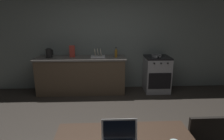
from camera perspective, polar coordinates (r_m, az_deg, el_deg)
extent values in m
cube|color=slate|center=(5.02, 1.74, 9.65)|extent=(6.40, 0.10, 2.67)
cube|color=#4C3D2D|center=(4.87, -8.96, -1.64)|extent=(2.10, 0.60, 0.85)
cube|color=#66605B|center=(4.76, -9.18, 3.49)|extent=(2.16, 0.64, 0.04)
cube|color=gray|center=(5.02, 12.93, -1.32)|extent=(0.60, 0.60, 0.85)
cube|color=black|center=(4.92, 13.23, 3.66)|extent=(0.60, 0.60, 0.04)
cube|color=black|center=(4.76, 13.84, -3.17)|extent=(0.54, 0.01, 0.39)
cylinder|color=black|center=(4.59, 12.30, 1.89)|extent=(0.04, 0.02, 0.04)
cylinder|color=black|center=(4.64, 14.21, 1.90)|extent=(0.04, 0.02, 0.04)
cylinder|color=black|center=(4.69, 16.09, 1.90)|extent=(0.04, 0.02, 0.04)
cube|color=black|center=(2.29, 25.95, -17.04)|extent=(0.38, 0.04, 0.42)
cube|color=silver|center=(1.81, 2.17, -17.30)|extent=(0.32, 0.05, 0.21)
cube|color=black|center=(1.81, 2.19, -17.41)|extent=(0.29, 0.04, 0.18)
cylinder|color=black|center=(4.89, -17.92, 3.63)|extent=(0.15, 0.15, 0.02)
cylinder|color=black|center=(4.88, -18.02, 4.81)|extent=(0.15, 0.15, 0.19)
cylinder|color=black|center=(4.86, -18.11, 5.98)|extent=(0.09, 0.09, 0.02)
cube|color=black|center=(4.85, -17.02, 4.95)|extent=(0.02, 0.02, 0.13)
cylinder|color=#8C601E|center=(4.67, 1.17, 4.72)|extent=(0.07, 0.07, 0.16)
cone|color=#8C601E|center=(4.65, 1.18, 6.06)|extent=(0.07, 0.07, 0.06)
cylinder|color=black|center=(4.64, 1.18, 6.55)|extent=(0.03, 0.03, 0.02)
cylinder|color=gray|center=(4.88, 12.94, 3.91)|extent=(0.23, 0.23, 0.01)
torus|color=gray|center=(4.88, 12.96, 4.27)|extent=(0.25, 0.25, 0.02)
cylinder|color=black|center=(4.69, 13.61, 3.58)|extent=(0.02, 0.18, 0.02)
cube|color=#B2382D|center=(4.78, -11.61, 5.38)|extent=(0.13, 0.05, 0.28)
cube|color=silver|center=(4.72, -4.13, 4.00)|extent=(0.34, 0.26, 0.03)
cylinder|color=beige|center=(4.71, -5.01, 5.24)|extent=(0.04, 0.18, 0.18)
cylinder|color=beige|center=(4.70, -4.15, 5.25)|extent=(0.04, 0.18, 0.18)
cylinder|color=beige|center=(4.70, -3.30, 5.26)|extent=(0.04, 0.18, 0.18)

